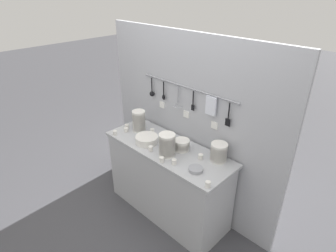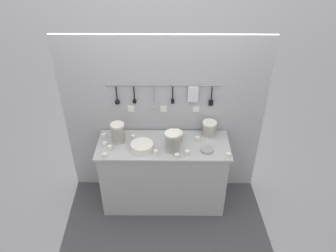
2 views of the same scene
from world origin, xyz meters
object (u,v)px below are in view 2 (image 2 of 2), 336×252
at_px(cup_front_right, 133,137).
at_px(cup_front_left, 110,148).
at_px(steel_mixing_bowl, 207,150).
at_px(cup_centre, 177,156).
at_px(cup_by_caddy, 104,136).
at_px(cup_back_left, 228,155).
at_px(cup_edge_near, 187,153).
at_px(cup_beside_plates, 105,144).
at_px(cup_edge_far, 105,156).
at_px(bowl_stack_short_front, 209,129).
at_px(cup_back_right, 156,152).
at_px(bowl_stack_nested_right, 172,142).
at_px(bowl_stack_wide_centre, 118,133).
at_px(cup_mid_row, 197,139).
at_px(bowl_stack_tall_left, 176,137).
at_px(plate_stack, 142,146).

bearing_deg(cup_front_right, cup_front_left, -140.81).
bearing_deg(steel_mixing_bowl, cup_centre, -160.35).
bearing_deg(cup_centre, steel_mixing_bowl, 19.65).
bearing_deg(cup_front_left, cup_by_caddy, 114.14).
xyz_separation_m(cup_back_left, cup_edge_near, (-0.41, 0.04, 0.00)).
distance_m(cup_beside_plates, cup_edge_near, 0.88).
xyz_separation_m(cup_by_caddy, cup_edge_near, (0.90, -0.28, 0.00)).
bearing_deg(cup_back_left, cup_edge_far, -179.32).
relative_size(cup_beside_plates, cup_edge_far, 1.00).
bearing_deg(cup_centre, cup_beside_plates, 166.20).
bearing_deg(bowl_stack_short_front, cup_centre, -132.95).
xyz_separation_m(cup_back_right, cup_edge_near, (0.32, -0.00, 0.00)).
height_order(cup_by_caddy, cup_beside_plates, same).
bearing_deg(steel_mixing_bowl, cup_beside_plates, 176.07).
height_order(steel_mixing_bowl, cup_beside_plates, cup_beside_plates).
distance_m(bowl_stack_nested_right, cup_edge_near, 0.19).
xyz_separation_m(bowl_stack_wide_centre, cup_front_right, (0.15, 0.06, -0.09)).
bearing_deg(cup_by_caddy, cup_mid_row, -2.62).
height_order(cup_edge_far, cup_edge_near, same).
distance_m(bowl_stack_tall_left, cup_back_left, 0.60).
bearing_deg(cup_edge_near, cup_front_left, 174.63).
bearing_deg(cup_mid_row, cup_centre, -128.13).
distance_m(cup_by_caddy, cup_centre, 0.86).
relative_size(bowl_stack_short_front, cup_mid_row, 3.63).
bearing_deg(bowl_stack_short_front, cup_front_right, -175.02).
height_order(cup_mid_row, cup_edge_far, same).
height_order(cup_front_right, cup_back_left, same).
relative_size(cup_front_right, cup_beside_plates, 1.00).
distance_m(cup_front_left, cup_back_left, 1.23).
distance_m(cup_back_left, cup_edge_near, 0.42).
height_order(steel_mixing_bowl, cup_centre, cup_centre).
relative_size(bowl_stack_tall_left, bowl_stack_short_front, 0.85).
relative_size(bowl_stack_short_front, cup_edge_near, 3.63).
relative_size(cup_centre, cup_edge_near, 1.00).
bearing_deg(bowl_stack_nested_right, steel_mixing_bowl, -0.50).
xyz_separation_m(cup_back_left, cup_centre, (-0.52, -0.01, 0.00)).
height_order(cup_mid_row, cup_back_left, same).
distance_m(steel_mixing_bowl, cup_edge_near, 0.22).
distance_m(cup_front_left, cup_edge_near, 0.81).
xyz_separation_m(steel_mixing_bowl, cup_beside_plates, (-1.07, 0.07, 0.01)).
relative_size(cup_front_left, cup_centre, 1.00).
xyz_separation_m(cup_front_right, cup_edge_near, (0.58, -0.26, 0.00)).
height_order(cup_front_left, cup_edge_far, same).
distance_m(plate_stack, cup_centre, 0.39).
relative_size(plate_stack, steel_mixing_bowl, 1.79).
bearing_deg(steel_mixing_bowl, cup_back_left, -25.16).
relative_size(bowl_stack_nested_right, bowl_stack_wide_centre, 0.97).
height_order(cup_edge_far, cup_back_left, same).
relative_size(cup_front_right, cup_mid_row, 1.00).
xyz_separation_m(cup_by_caddy, cup_back_right, (0.58, -0.28, 0.00)).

